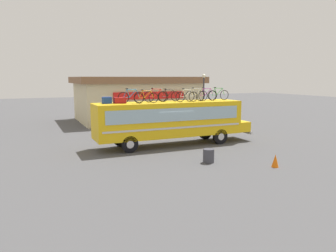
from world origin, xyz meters
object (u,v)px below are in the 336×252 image
(rooftop_bicycle_8, at_px, (218,95))
(traffic_cone, at_px, (275,161))
(luggage_bag_1, at_px, (107,100))
(trash_bin, at_px, (209,156))
(luggage_bag_2, at_px, (120,100))
(street_lamp, at_px, (204,93))
(bus, at_px, (171,119))
(rooftop_bicycle_2, at_px, (146,97))
(rooftop_bicycle_1, at_px, (131,97))
(rooftop_bicycle_5, at_px, (187,96))
(rooftop_bicycle_4, at_px, (169,96))
(rooftop_bicycle_3, at_px, (156,96))
(rooftop_bicycle_6, at_px, (196,96))
(rooftop_bicycle_7, at_px, (207,95))

(rooftop_bicycle_8, height_order, traffic_cone, rooftop_bicycle_8)
(luggage_bag_1, bearing_deg, trash_bin, -51.32)
(luggage_bag_2, distance_m, street_lamp, 12.20)
(bus, relative_size, rooftop_bicycle_2, 6.77)
(rooftop_bicycle_1, height_order, street_lamp, street_lamp)
(rooftop_bicycle_5, bearing_deg, rooftop_bicycle_4, 141.55)
(rooftop_bicycle_8, bearing_deg, traffic_cone, -98.88)
(luggage_bag_1, height_order, rooftop_bicycle_1, rooftop_bicycle_1)
(rooftop_bicycle_2, height_order, rooftop_bicycle_4, rooftop_bicycle_4)
(luggage_bag_2, bearing_deg, rooftop_bicycle_3, 1.41)
(rooftop_bicycle_2, relative_size, trash_bin, 2.21)
(bus, bearing_deg, rooftop_bicycle_8, 1.56)
(traffic_cone, bearing_deg, rooftop_bicycle_2, 123.59)
(luggage_bag_1, distance_m, rooftop_bicycle_6, 6.27)
(luggage_bag_2, bearing_deg, street_lamp, 33.65)
(rooftop_bicycle_2, distance_m, rooftop_bicycle_7, 4.83)
(rooftop_bicycle_2, relative_size, rooftop_bicycle_6, 0.95)
(rooftop_bicycle_4, height_order, trash_bin, rooftop_bicycle_4)
(rooftop_bicycle_4, bearing_deg, rooftop_bicycle_7, -6.04)
(rooftop_bicycle_3, relative_size, rooftop_bicycle_8, 0.99)
(rooftop_bicycle_5, relative_size, street_lamp, 0.34)
(street_lamp, bearing_deg, rooftop_bicycle_4, -135.13)
(rooftop_bicycle_6, height_order, trash_bin, rooftop_bicycle_6)
(rooftop_bicycle_2, relative_size, rooftop_bicycle_5, 0.99)
(rooftop_bicycle_7, height_order, traffic_cone, rooftop_bicycle_7)
(street_lamp, bearing_deg, rooftop_bicycle_8, -111.92)
(bus, xyz_separation_m, rooftop_bicycle_3, (-1.01, 0.28, 1.61))
(bus, xyz_separation_m, traffic_cone, (2.66, -7.34, -1.46))
(rooftop_bicycle_1, bearing_deg, rooftop_bicycle_4, 8.67)
(luggage_bag_2, relative_size, rooftop_bicycle_4, 0.44)
(rooftop_bicycle_3, bearing_deg, rooftop_bicycle_5, -18.23)
(luggage_bag_1, height_order, rooftop_bicycle_6, rooftop_bicycle_6)
(rooftop_bicycle_4, relative_size, rooftop_bicycle_8, 0.94)
(rooftop_bicycle_6, bearing_deg, rooftop_bicycle_4, 163.36)
(trash_bin, relative_size, street_lamp, 0.15)
(rooftop_bicycle_1, relative_size, rooftop_bicycle_7, 1.02)
(rooftop_bicycle_1, distance_m, rooftop_bicycle_4, 2.88)
(rooftop_bicycle_3, relative_size, rooftop_bicycle_4, 1.05)
(rooftop_bicycle_4, xyz_separation_m, trash_bin, (-0.04, -5.50, -3.01))
(bus, bearing_deg, rooftop_bicycle_2, -168.89)
(rooftop_bicycle_1, distance_m, rooftop_bicycle_6, 4.73)
(luggage_bag_2, height_order, rooftop_bicycle_6, rooftop_bicycle_6)
(rooftop_bicycle_3, xyz_separation_m, trash_bin, (0.96, -5.37, -3.04))
(trash_bin, distance_m, street_lamp, 14.05)
(street_lamp, bearing_deg, luggage_bag_1, -148.77)
(rooftop_bicycle_1, bearing_deg, rooftop_bicycle_3, 9.26)
(rooftop_bicycle_1, relative_size, rooftop_bicycle_4, 1.07)
(rooftop_bicycle_3, relative_size, rooftop_bicycle_6, 1.00)
(rooftop_bicycle_1, height_order, rooftop_bicycle_7, rooftop_bicycle_1)
(rooftop_bicycle_1, height_order, rooftop_bicycle_4, rooftop_bicycle_1)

